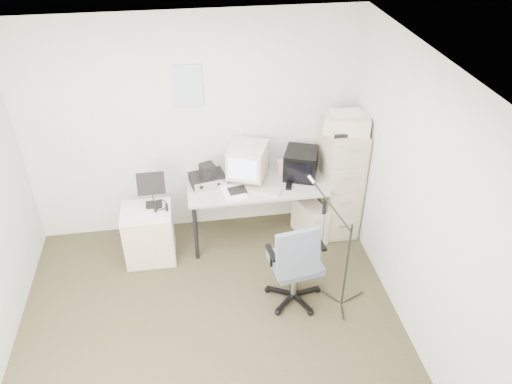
{
  "coord_description": "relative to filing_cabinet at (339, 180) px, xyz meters",
  "views": [
    {
      "loc": [
        -0.07,
        -3.04,
        3.71
      ],
      "look_at": [
        0.55,
        0.95,
        0.95
      ],
      "focal_mm": 35.0,
      "sensor_mm": 36.0,
      "label": 1
    }
  ],
  "objects": [
    {
      "name": "wall_calendar",
      "position": [
        -1.6,
        0.31,
        1.1
      ],
      "size": [
        0.3,
        0.02,
        0.44
      ],
      "primitive_type": "cube",
      "color": "white",
      "rests_on": "wall_back"
    },
    {
      "name": "headphones",
      "position": [
        -1.98,
        -0.27,
        0.04
      ],
      "size": [
        0.18,
        0.18,
        0.03
      ],
      "primitive_type": "torus",
      "rotation": [
        0.0,
        0.0,
        0.24
      ],
      "color": "black",
      "rests_on": "side_cart"
    },
    {
      "name": "crt_tv",
      "position": [
        -0.44,
        0.04,
        0.24
      ],
      "size": [
        0.45,
        0.46,
        0.31
      ],
      "primitive_type": "cube",
      "rotation": [
        0.0,
        0.0,
        -0.36
      ],
      "color": "black",
      "rests_on": "desk"
    },
    {
      "name": "mic_stand",
      "position": [
        -0.28,
        -1.22,
        -0.0
      ],
      "size": [
        0.03,
        0.03,
        1.3
      ],
      "primitive_type": "cylinder",
      "rotation": [
        0.0,
        0.0,
        2.12
      ],
      "color": "black",
      "rests_on": "floor"
    },
    {
      "name": "floor",
      "position": [
        -1.58,
        -1.48,
        -0.66
      ],
      "size": [
        3.6,
        3.6,
        0.01
      ],
      "primitive_type": "cube",
      "color": "#2B2613",
      "rests_on": "ground"
    },
    {
      "name": "office_chair",
      "position": [
        -0.74,
        -1.08,
        -0.15
      ],
      "size": [
        0.66,
        0.66,
        1.0
      ],
      "primitive_type": "cube",
      "rotation": [
        0.0,
        0.0,
        0.15
      ],
      "color": "slate",
      "rests_on": "floor"
    },
    {
      "name": "filing_cabinet",
      "position": [
        0.0,
        0.0,
        0.0
      ],
      "size": [
        0.4,
        0.6,
        1.3
      ],
      "primitive_type": "cube",
      "color": "tan",
      "rests_on": "floor"
    },
    {
      "name": "side_cart",
      "position": [
        -2.14,
        -0.24,
        -0.33
      ],
      "size": [
        0.52,
        0.42,
        0.64
      ],
      "primitive_type": "cube",
      "rotation": [
        0.0,
        0.0,
        -0.01
      ],
      "color": "silver",
      "rests_on": "floor"
    },
    {
      "name": "mouse",
      "position": [
        -0.62,
        -0.18,
        0.1
      ],
      "size": [
        0.09,
        0.12,
        0.03
      ],
      "primitive_type": "cube",
      "rotation": [
        0.0,
        0.0,
        -0.28
      ],
      "color": "black",
      "rests_on": "desk"
    },
    {
      "name": "radio_speaker",
      "position": [
        -1.47,
        0.01,
        0.26
      ],
      "size": [
        0.18,
        0.17,
        0.15
      ],
      "primitive_type": "cube",
      "rotation": [
        0.0,
        0.0,
        0.31
      ],
      "color": "black",
      "rests_on": "radio_receiver"
    },
    {
      "name": "ceiling",
      "position": [
        -1.58,
        -1.48,
        1.85
      ],
      "size": [
        3.6,
        3.6,
        0.01
      ],
      "primitive_type": "cube",
      "color": "white",
      "rests_on": "ground"
    },
    {
      "name": "desk",
      "position": [
        -0.95,
        -0.03,
        -0.29
      ],
      "size": [
        1.5,
        0.7,
        0.73
      ],
      "primitive_type": "cube",
      "color": "gray",
      "rests_on": "floor"
    },
    {
      "name": "desk_speaker",
      "position": [
        -0.65,
        0.1,
        0.16
      ],
      "size": [
        0.1,
        0.1,
        0.16
      ],
      "primitive_type": "cube",
      "rotation": [
        0.0,
        0.0,
        0.11
      ],
      "color": "beige",
      "rests_on": "desk"
    },
    {
      "name": "papers",
      "position": [
        -1.22,
        -0.19,
        0.09
      ],
      "size": [
        0.28,
        0.35,
        0.02
      ],
      "primitive_type": "cube",
      "rotation": [
        0.0,
        0.0,
        0.17
      ],
      "color": "white",
      "rests_on": "desk"
    },
    {
      "name": "crt_monitor",
      "position": [
        -1.03,
        0.04,
        0.29
      ],
      "size": [
        0.51,
        0.52,
        0.42
      ],
      "primitive_type": "cube",
      "rotation": [
        0.0,
        0.0,
        -0.39
      ],
      "color": "beige",
      "rests_on": "desk"
    },
    {
      "name": "pc_tower",
      "position": [
        -0.34,
        -0.13,
        -0.43
      ],
      "size": [
        0.35,
        0.52,
        0.45
      ],
      "primitive_type": "cube",
      "rotation": [
        0.0,
        0.0,
        0.32
      ],
      "color": "beige",
      "rests_on": "floor"
    },
    {
      "name": "keyboard",
      "position": [
        -0.93,
        -0.21,
        0.09
      ],
      "size": [
        0.45,
        0.31,
        0.02
      ],
      "primitive_type": "cube",
      "rotation": [
        0.0,
        0.0,
        -0.41
      ],
      "color": "beige",
      "rests_on": "desk"
    },
    {
      "name": "music_stand",
      "position": [
        -2.06,
        -0.16,
        0.2
      ],
      "size": [
        0.3,
        0.2,
        0.41
      ],
      "primitive_type": "cube",
      "rotation": [
        0.0,
        0.0,
        -0.19
      ],
      "color": "black",
      "rests_on": "side_cart"
    },
    {
      "name": "printer",
      "position": [
        0.0,
        -0.05,
        0.74
      ],
      "size": [
        0.54,
        0.45,
        0.18
      ],
      "primitive_type": "cube",
      "rotation": [
        0.0,
        0.0,
        -0.32
      ],
      "color": "beige",
      "rests_on": "filing_cabinet"
    },
    {
      "name": "wall_right",
      "position": [
        0.22,
        -1.48,
        0.6
      ],
      "size": [
        0.02,
        3.6,
        2.5
      ],
      "primitive_type": "cube",
      "color": "beige",
      "rests_on": "ground"
    },
    {
      "name": "wall_back",
      "position": [
        -1.58,
        0.32,
        0.6
      ],
      "size": [
        3.6,
        0.02,
        2.5
      ],
      "primitive_type": "cube",
      "color": "beige",
      "rests_on": "ground"
    },
    {
      "name": "radio_receiver",
      "position": [
        -1.47,
        0.04,
        0.13
      ],
      "size": [
        0.41,
        0.33,
        0.11
      ],
      "primitive_type": "cube",
      "rotation": [
        0.0,
        0.0,
        0.2
      ],
      "color": "black",
      "rests_on": "desk"
    }
  ]
}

